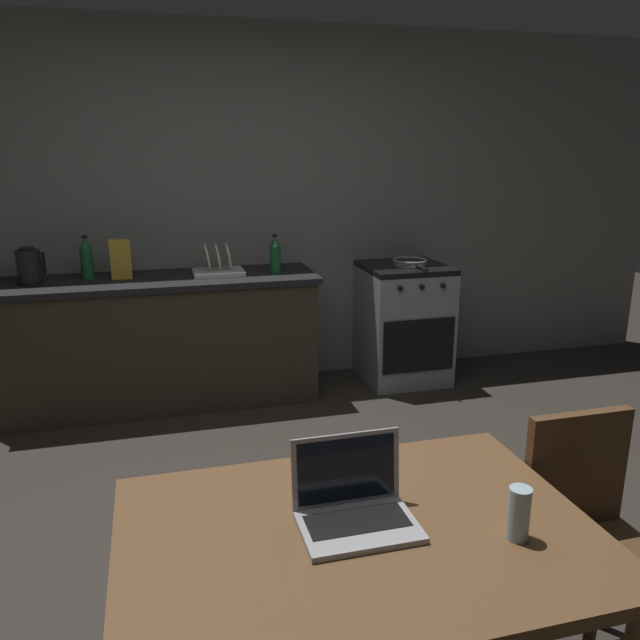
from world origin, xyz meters
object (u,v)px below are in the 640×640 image
(stove_oven, at_px, (403,323))
(frying_pan, at_px, (411,262))
(laptop, at_px, (354,507))
(electric_kettle, at_px, (29,267))
(chair, at_px, (590,529))
(dish_rack, at_px, (218,268))
(bottle, at_px, (275,255))
(dining_table, at_px, (358,550))
(drinking_glass, at_px, (519,513))
(cereal_box, at_px, (121,259))
(bottle_b, at_px, (86,258))

(stove_oven, xyz_separation_m, frying_pan, (0.03, -0.03, 0.47))
(laptop, xyz_separation_m, electric_kettle, (-1.25, 2.78, 0.23))
(chair, relative_size, dish_rack, 2.58)
(bottle, distance_m, frying_pan, 1.02)
(dining_table, bearing_deg, laptop, 89.66)
(electric_kettle, relative_size, dish_rack, 0.69)
(dining_table, height_order, bottle, bottle)
(stove_oven, bearing_deg, drinking_glass, -106.90)
(chair, distance_m, frying_pan, 2.76)
(chair, bearing_deg, dining_table, 168.20)
(frying_pan, bearing_deg, chair, -100.10)
(drinking_glass, xyz_separation_m, cereal_box, (-1.09, 2.99, 0.22))
(chair, relative_size, laptop, 2.74)
(stove_oven, distance_m, dish_rack, 1.45)
(stove_oven, height_order, laptop, laptop)
(chair, xyz_separation_m, electric_kettle, (-2.10, 2.72, 0.49))
(chair, distance_m, electric_kettle, 3.47)
(dining_table, xyz_separation_m, cereal_box, (-0.70, 2.84, 0.36))
(bottle_b, bearing_deg, bottle, -6.03)
(drinking_glass, relative_size, dish_rack, 0.43)
(dining_table, xyz_separation_m, electric_kettle, (-1.25, 2.82, 0.34))
(chair, bearing_deg, stove_oven, 61.79)
(frying_pan, bearing_deg, drinking_glass, -107.59)
(frying_pan, bearing_deg, bottle, -178.77)
(electric_kettle, height_order, frying_pan, electric_kettle)
(stove_oven, xyz_separation_m, chair, (-0.45, -2.71, 0.06))
(dish_rack, distance_m, bottle_b, 0.85)
(laptop, height_order, bottle_b, bottle_b)
(frying_pan, height_order, cereal_box, cereal_box)
(drinking_glass, height_order, dish_rack, dish_rack)
(dish_rack, xyz_separation_m, bottle_b, (-0.84, 0.08, 0.09))
(frying_pan, xyz_separation_m, cereal_box, (-2.02, 0.05, 0.11))
(laptop, xyz_separation_m, drinking_glass, (0.40, -0.18, 0.03))
(laptop, distance_m, frying_pan, 3.06)
(cereal_box, xyz_separation_m, bottle_b, (-0.22, 0.06, 0.00))
(electric_kettle, distance_m, bottle, 1.57)
(electric_kettle, xyz_separation_m, frying_pan, (2.58, -0.03, -0.09))
(chair, relative_size, bottle, 3.28)
(drinking_glass, bearing_deg, electric_kettle, 119.02)
(electric_kettle, xyz_separation_m, bottle, (1.57, -0.05, 0.01))
(electric_kettle, xyz_separation_m, bottle_b, (0.34, 0.08, 0.02))
(frying_pan, bearing_deg, bottle_b, 177.23)
(chair, distance_m, dish_rack, 2.90)
(dining_table, bearing_deg, frying_pan, 64.56)
(laptop, xyz_separation_m, bottle, (0.32, 2.73, 0.24))
(stove_oven, height_order, drinking_glass, stove_oven)
(bottle, height_order, cereal_box, bottle)
(electric_kettle, xyz_separation_m, cereal_box, (0.55, 0.02, 0.02))
(drinking_glass, bearing_deg, dish_rack, 98.90)
(stove_oven, xyz_separation_m, bottle_b, (-2.21, 0.08, 0.58))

